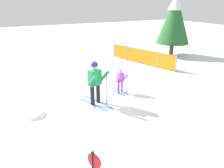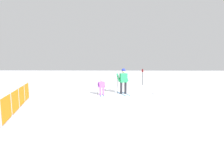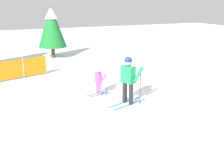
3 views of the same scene
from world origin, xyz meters
TOP-DOWN VIEW (x-y plane):
  - ground_plane at (0.00, 0.00)m, footprint 60.00×60.00m
  - skier_adult at (-0.11, -0.24)m, footprint 1.62×0.91m
  - skier_child at (-0.64, 1.15)m, footprint 1.03×0.52m
  - safety_fence at (-4.04, 4.58)m, footprint 4.65×1.48m
  - trail_marker at (4.26, -2.15)m, footprint 0.26×0.14m
  - snow_mound at (-0.28, -2.49)m, footprint 0.86×0.73m

SIDE VIEW (x-z plane):
  - ground_plane at x=0.00m, z-range 0.00..0.00m
  - snow_mound at x=-0.28m, z-range -0.17..0.17m
  - safety_fence at x=-4.04m, z-range 0.00..1.00m
  - skier_child at x=-0.64m, z-range 0.08..1.16m
  - trail_marker at x=4.26m, z-range 0.17..1.64m
  - skier_adult at x=-0.11m, z-range 0.16..1.85m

